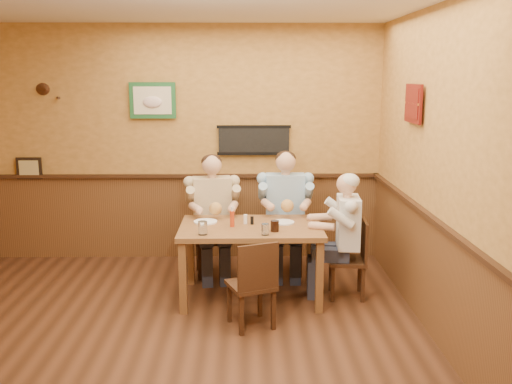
% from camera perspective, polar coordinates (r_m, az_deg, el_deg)
% --- Properties ---
extents(room, '(5.02, 5.03, 2.81)m').
position_cam_1_polar(room, '(4.57, -10.54, 4.83)').
color(room, '#361D10').
rests_on(room, ground).
extents(dining_table, '(1.40, 0.90, 0.75)m').
position_cam_1_polar(dining_table, '(5.67, -0.52, -4.28)').
color(dining_table, brown).
rests_on(dining_table, ground).
extents(chair_back_left, '(0.45, 0.45, 0.86)m').
position_cam_1_polar(chair_back_left, '(6.41, -4.35, -4.56)').
color(chair_back_left, '#3E2413').
rests_on(chair_back_left, ground).
extents(chair_back_right, '(0.41, 0.41, 0.88)m').
position_cam_1_polar(chair_back_right, '(6.46, 2.90, -4.33)').
color(chair_back_right, '#3E2413').
rests_on(chair_back_right, ground).
extents(chair_right_end, '(0.40, 0.40, 0.80)m').
position_cam_1_polar(chair_right_end, '(5.85, 9.09, -6.60)').
color(chair_right_end, '#3E2413').
rests_on(chair_right_end, ground).
extents(chair_near_side, '(0.48, 0.48, 0.81)m').
position_cam_1_polar(chair_near_side, '(5.11, -0.51, -9.08)').
color(chair_near_side, '#3E2413').
rests_on(chair_near_side, ground).
extents(diner_tan_shirt, '(0.64, 0.64, 1.23)m').
position_cam_1_polar(diner_tan_shirt, '(6.36, -4.38, -2.97)').
color(diner_tan_shirt, beige).
rests_on(diner_tan_shirt, ground).
extents(diner_blue_polo, '(0.59, 0.59, 1.25)m').
position_cam_1_polar(diner_blue_polo, '(6.41, 2.91, -2.71)').
color(diner_blue_polo, '#90B6D8').
rests_on(diner_blue_polo, ground).
extents(diner_white_elder, '(0.57, 0.57, 1.14)m').
position_cam_1_polar(diner_white_elder, '(5.80, 9.14, -4.99)').
color(diner_white_elder, silver).
rests_on(diner_white_elder, ground).
extents(water_glass_left, '(0.10, 0.10, 0.13)m').
position_cam_1_polar(water_glass_left, '(5.34, -5.35, -3.60)').
color(water_glass_left, white).
rests_on(water_glass_left, dining_table).
extents(water_glass_mid, '(0.07, 0.07, 0.11)m').
position_cam_1_polar(water_glass_mid, '(5.31, 0.92, -3.76)').
color(water_glass_mid, silver).
rests_on(water_glass_mid, dining_table).
extents(cola_tumbler, '(0.08, 0.08, 0.11)m').
position_cam_1_polar(cola_tumbler, '(5.43, 1.89, -3.42)').
color(cola_tumbler, black).
rests_on(cola_tumbler, dining_table).
extents(hot_sauce_bottle, '(0.05, 0.05, 0.18)m').
position_cam_1_polar(hot_sauce_bottle, '(5.59, -2.40, -2.60)').
color(hot_sauce_bottle, '#BF3914').
rests_on(hot_sauce_bottle, dining_table).
extents(salt_shaker, '(0.05, 0.05, 0.09)m').
position_cam_1_polar(salt_shaker, '(5.70, -1.06, -2.74)').
color(salt_shaker, white).
rests_on(salt_shaker, dining_table).
extents(pepper_shaker, '(0.04, 0.04, 0.08)m').
position_cam_1_polar(pepper_shaker, '(5.68, -0.40, -2.86)').
color(pepper_shaker, black).
rests_on(pepper_shaker, dining_table).
extents(plate_far_left, '(0.27, 0.27, 0.02)m').
position_cam_1_polar(plate_far_left, '(5.79, -5.08, -2.97)').
color(plate_far_left, white).
rests_on(plate_far_left, dining_table).
extents(plate_far_right, '(0.23, 0.23, 0.02)m').
position_cam_1_polar(plate_far_right, '(5.75, 2.73, -3.04)').
color(plate_far_right, silver).
rests_on(plate_far_right, dining_table).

